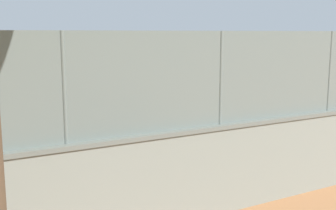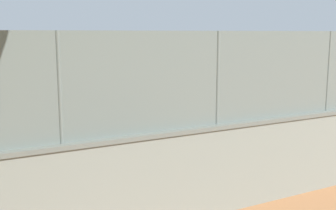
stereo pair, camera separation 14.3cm
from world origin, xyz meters
TOP-DOWN VIEW (x-y plane):
  - ground_plane at (0.00, 0.00)m, footprint 260.00×260.00m
  - perimeter_wall at (-1.06, 11.52)m, footprint 27.57×1.21m
  - fence_panel_on_wall at (-1.06, 11.52)m, footprint 27.07×0.91m
  - player_baseline_waiting at (-4.94, 5.08)m, footprint 0.82×0.99m
  - player_near_wall_returning at (2.10, -1.55)m, footprint 1.02×0.91m
  - sports_ball at (-5.91, 6.03)m, footprint 0.22×0.22m
  - courtside_bench at (2.86, 10.50)m, footprint 1.61×0.43m

SIDE VIEW (x-z plane):
  - ground_plane at x=0.00m, z-range 0.00..0.00m
  - sports_ball at x=-5.91m, z-range 0.00..0.22m
  - courtside_bench at x=2.86m, z-range 0.03..0.90m
  - perimeter_wall at x=-1.06m, z-range 0.01..1.80m
  - player_baseline_waiting at x=-4.94m, z-range 0.15..1.77m
  - player_near_wall_returning at x=2.10m, z-range 0.15..1.79m
  - fence_panel_on_wall at x=-1.06m, z-range 1.79..3.57m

